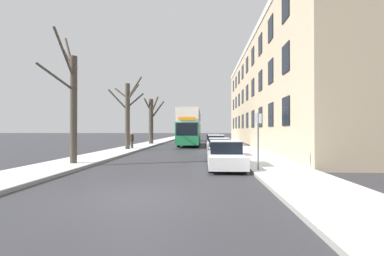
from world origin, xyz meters
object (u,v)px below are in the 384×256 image
(oncoming_van, at_px, (184,134))
(parked_car_3, at_px, (214,142))
(parked_car_0, at_px, (225,156))
(double_decker_bus, at_px, (190,126))
(bare_tree_left_2, at_px, (151,120))
(parked_car_1, at_px, (219,148))
(street_sign_post, at_px, (258,139))
(bare_tree_left_1, at_px, (128,113))
(parked_car_2, at_px, (216,144))
(bare_tree_left_0, at_px, (72,102))
(parked_car_4, at_px, (213,140))
(pedestrian_left_sidewalk, at_px, (132,140))

(oncoming_van, bearing_deg, parked_car_3, -74.05)
(parked_car_0, xyz_separation_m, oncoming_van, (-4.70, 32.38, 0.68))
(double_decker_bus, height_order, oncoming_van, double_decker_bus)
(bare_tree_left_2, relative_size, parked_car_1, 1.54)
(oncoming_van, distance_m, street_sign_post, 34.38)
(bare_tree_left_2, distance_m, parked_car_1, 17.67)
(bare_tree_left_2, distance_m, parked_car_0, 22.47)
(double_decker_bus, height_order, parked_car_1, double_decker_bus)
(bare_tree_left_2, bearing_deg, bare_tree_left_1, -91.19)
(bare_tree_left_2, xyz_separation_m, oncoming_van, (3.48, 11.62, -1.98))
(bare_tree_left_2, xyz_separation_m, parked_car_3, (8.18, -4.81, -2.65))
(parked_car_2, bearing_deg, bare_tree_left_0, -128.35)
(bare_tree_left_2, bearing_deg, street_sign_post, -66.77)
(parked_car_2, distance_m, parked_car_3, 4.95)
(parked_car_4, distance_m, oncoming_van, 11.79)
(bare_tree_left_1, height_order, oncoming_van, bare_tree_left_1)
(bare_tree_left_0, xyz_separation_m, oncoming_van, (3.59, 31.86, -2.18))
(bare_tree_left_0, bearing_deg, parked_car_3, 61.76)
(bare_tree_left_1, bearing_deg, parked_car_1, -33.67)
(bare_tree_left_1, height_order, bare_tree_left_2, bare_tree_left_1)
(bare_tree_left_0, bearing_deg, bare_tree_left_1, 90.52)
(bare_tree_left_2, height_order, pedestrian_left_sidewalk, bare_tree_left_2)
(oncoming_van, bearing_deg, bare_tree_left_0, -96.43)
(bare_tree_left_1, relative_size, pedestrian_left_sidewalk, 4.06)
(parked_car_0, bearing_deg, street_sign_post, -47.09)
(double_decker_bus, bearing_deg, parked_car_3, -47.18)
(parked_car_1, bearing_deg, parked_car_2, 90.00)
(double_decker_bus, height_order, parked_car_0, double_decker_bus)
(parked_car_1, relative_size, oncoming_van, 0.75)
(bare_tree_left_0, xyz_separation_m, parked_car_2, (8.29, 10.48, -2.82))
(bare_tree_left_2, bearing_deg, oncoming_van, 73.33)
(oncoming_van, bearing_deg, pedestrian_left_sidewalk, -100.36)
(bare_tree_left_2, distance_m, parked_car_2, 13.00)
(bare_tree_left_1, xyz_separation_m, parked_car_4, (8.38, 10.68, -2.89))
(bare_tree_left_0, bearing_deg, street_sign_post, -11.57)
(parked_car_0, height_order, parked_car_2, parked_car_2)
(bare_tree_left_0, height_order, street_sign_post, bare_tree_left_0)
(bare_tree_left_0, bearing_deg, pedestrian_left_sidewalk, 90.38)
(parked_car_3, bearing_deg, oncoming_van, 105.95)
(parked_car_2, xyz_separation_m, street_sign_post, (1.36, -12.45, 0.87))
(bare_tree_left_2, relative_size, oncoming_van, 1.15)
(bare_tree_left_2, distance_m, parked_car_4, 8.63)
(bare_tree_left_1, height_order, parked_car_3, bare_tree_left_1)
(double_decker_bus, distance_m, parked_car_1, 14.22)
(bare_tree_left_2, relative_size, parked_car_2, 1.57)
(double_decker_bus, distance_m, parked_car_4, 4.26)
(parked_car_0, distance_m, parked_car_1, 5.32)
(double_decker_bus, bearing_deg, pedestrian_left_sidewalk, -128.54)
(oncoming_van, bearing_deg, parked_car_4, -66.48)
(parked_car_0, bearing_deg, bare_tree_left_2, 111.50)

